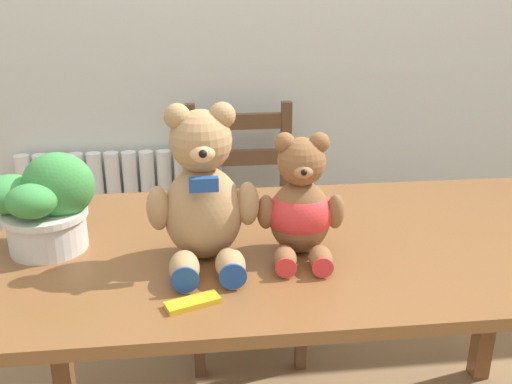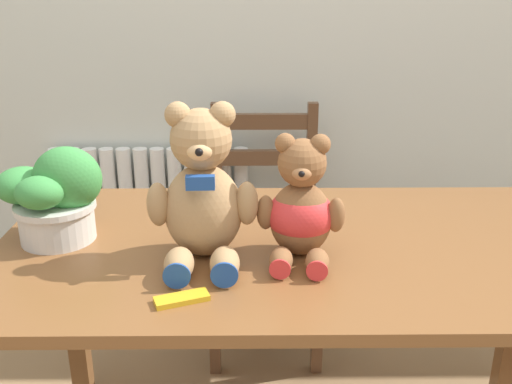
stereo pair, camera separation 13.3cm
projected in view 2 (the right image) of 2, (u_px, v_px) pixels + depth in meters
The scene contains 8 objects.
wall_back at pixel (288, 5), 2.24m from camera, with size 8.00×0.04×2.60m, color silver.
radiator at pixel (154, 236), 2.50m from camera, with size 0.84×0.10×0.73m.
dining_table at pixel (309, 276), 1.48m from camera, with size 1.59×0.81×0.77m.
wooden_chair_behind at pixel (265, 232), 2.25m from camera, with size 0.42×0.45×0.94m.
teddy_bear_left at pixel (202, 194), 1.32m from camera, with size 0.26×0.26×0.37m.
teddy_bear_right at pixel (301, 209), 1.34m from camera, with size 0.21×0.22×0.30m.
potted_plant at pixel (54, 195), 1.43m from camera, with size 0.27×0.22×0.25m.
chocolate_bar at pixel (182, 299), 1.18m from camera, with size 0.11×0.04×0.01m, color gold.
Camera 2 is at (-0.15, -0.91, 1.39)m, focal length 40.00 mm.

